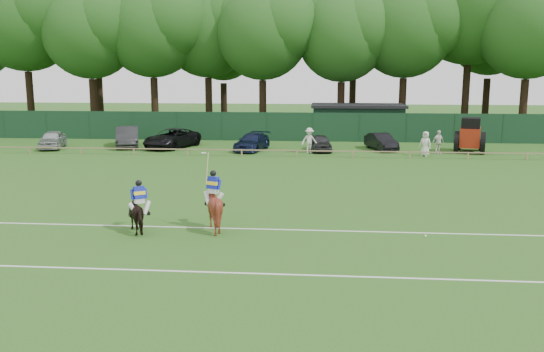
# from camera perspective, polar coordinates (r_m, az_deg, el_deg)

# --- Properties ---
(ground) EXTENTS (160.00, 160.00, 0.00)m
(ground) POSITION_cam_1_polar(r_m,az_deg,el_deg) (23.88, -1.82, -4.61)
(ground) COLOR #1E4C14
(ground) RESTS_ON ground
(horse_dark) EXTENTS (1.59, 1.87, 1.45)m
(horse_dark) POSITION_cam_1_polar(r_m,az_deg,el_deg) (22.96, -12.96, -3.64)
(horse_dark) COLOR black
(horse_dark) RESTS_ON ground
(horse_chestnut) EXTENTS (2.03, 2.13, 1.85)m
(horse_chestnut) POSITION_cam_1_polar(r_m,az_deg,el_deg) (22.76, -5.80, -3.02)
(horse_chestnut) COLOR maroon
(horse_chestnut) RESTS_ON ground
(sedan_silver) EXTENTS (2.59, 4.39, 1.40)m
(sedan_silver) POSITION_cam_1_polar(r_m,az_deg,el_deg) (48.83, -20.91, 3.39)
(sedan_silver) COLOR #AEB1B3
(sedan_silver) RESTS_ON ground
(sedan_grey) EXTENTS (3.17, 5.22, 1.63)m
(sedan_grey) POSITION_cam_1_polar(r_m,az_deg,el_deg) (48.04, -14.15, 3.79)
(sedan_grey) COLOR #28282A
(sedan_grey) RESTS_ON ground
(suv_black) EXTENTS (4.18, 5.94, 1.51)m
(suv_black) POSITION_cam_1_polar(r_m,az_deg,el_deg) (46.66, -9.89, 3.69)
(suv_black) COLOR black
(suv_black) RESTS_ON ground
(sedan_navy) EXTENTS (2.77, 4.80, 1.31)m
(sedan_navy) POSITION_cam_1_polar(r_m,az_deg,el_deg) (44.56, -1.98, 3.39)
(sedan_navy) COLOR #101832
(sedan_navy) RESTS_ON ground
(hatch_grey) EXTENTS (1.93, 3.84, 1.26)m
(hatch_grey) POSITION_cam_1_polar(r_m,az_deg,el_deg) (44.36, 4.81, 3.29)
(hatch_grey) COLOR #2D2D30
(hatch_grey) RESTS_ON ground
(estate_black) EXTENTS (2.50, 4.14, 1.29)m
(estate_black) POSITION_cam_1_polar(r_m,az_deg,el_deg) (45.61, 10.77, 3.36)
(estate_black) COLOR black
(estate_black) RESTS_ON ground
(spectator_left) EXTENTS (1.39, 1.08, 1.90)m
(spectator_left) POSITION_cam_1_polar(r_m,az_deg,el_deg) (43.18, 3.72, 3.53)
(spectator_left) COLOR silver
(spectator_left) RESTS_ON ground
(spectator_mid) EXTENTS (1.11, 0.90, 1.76)m
(spectator_mid) POSITION_cam_1_polar(r_m,az_deg,el_deg) (44.42, 16.15, 3.25)
(spectator_mid) COLOR silver
(spectator_mid) RESTS_ON ground
(spectator_right) EXTENTS (1.05, 0.95, 1.80)m
(spectator_right) POSITION_cam_1_polar(r_m,az_deg,el_deg) (43.02, 14.95, 3.10)
(spectator_right) COLOR silver
(spectator_right) RESTS_ON ground
(rider_dark) EXTENTS (0.86, 0.64, 1.41)m
(rider_dark) POSITION_cam_1_polar(r_m,az_deg,el_deg) (22.79, -13.02, -1.99)
(rider_dark) COLOR silver
(rider_dark) RESTS_ON ground
(rider_chestnut) EXTENTS (0.91, 0.77, 2.05)m
(rider_chestnut) POSITION_cam_1_polar(r_m,az_deg,el_deg) (22.58, -5.86, -1.04)
(rider_chestnut) COLOR silver
(rider_chestnut) RESTS_ON ground
(polo_ball) EXTENTS (0.09, 0.09, 0.09)m
(polo_ball) POSITION_cam_1_polar(r_m,az_deg,el_deg) (22.59, 14.98, -5.76)
(polo_ball) COLOR silver
(polo_ball) RESTS_ON ground
(pitch_lines) EXTENTS (60.00, 5.10, 0.01)m
(pitch_lines) POSITION_cam_1_polar(r_m,az_deg,el_deg) (20.55, -2.97, -7.15)
(pitch_lines) COLOR silver
(pitch_lines) RESTS_ON ground
(pitch_rail) EXTENTS (62.10, 0.10, 0.50)m
(pitch_rail) POSITION_cam_1_polar(r_m,az_deg,el_deg) (41.38, 1.10, 2.54)
(pitch_rail) COLOR #997F5B
(pitch_rail) RESTS_ON ground
(perimeter_fence) EXTENTS (92.08, 0.08, 2.50)m
(perimeter_fence) POSITION_cam_1_polar(r_m,az_deg,el_deg) (50.21, 1.79, 4.90)
(perimeter_fence) COLOR #14351E
(perimeter_fence) RESTS_ON ground
(utility_shed) EXTENTS (8.40, 4.40, 3.04)m
(utility_shed) POSITION_cam_1_polar(r_m,az_deg,el_deg) (53.19, 8.47, 5.42)
(utility_shed) COLOR #14331E
(utility_shed) RESTS_ON ground
(tree_row) EXTENTS (96.00, 12.00, 21.00)m
(tree_row) POSITION_cam_1_polar(r_m,az_deg,el_deg) (58.22, 4.19, 4.43)
(tree_row) COLOR #26561C
(tree_row) RESTS_ON ground
(tractor) EXTENTS (2.82, 3.56, 2.64)m
(tractor) POSITION_cam_1_polar(r_m,az_deg,el_deg) (45.88, 19.03, 3.77)
(tractor) COLOR maroon
(tractor) RESTS_ON ground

